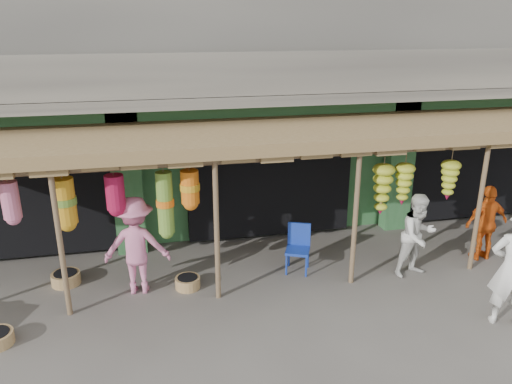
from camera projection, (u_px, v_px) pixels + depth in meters
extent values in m
plane|color=#514C47|center=(296.00, 282.00, 9.32)|extent=(80.00, 80.00, 0.00)
cube|color=gray|center=(243.00, 4.00, 12.28)|extent=(16.00, 6.00, 4.00)
cube|color=#2D6033|center=(243.00, 141.00, 13.58)|extent=(16.00, 5.70, 3.00)
cube|color=gray|center=(277.00, 97.00, 9.79)|extent=(16.00, 0.90, 0.22)
cube|color=gray|center=(282.00, 74.00, 9.25)|extent=(16.00, 0.10, 0.80)
cube|color=#2D6033|center=(271.00, 112.00, 10.27)|extent=(16.00, 0.35, 0.35)
cube|color=yellow|center=(10.00, 128.00, 9.22)|extent=(1.70, 0.06, 0.55)
cube|color=#B21414|center=(10.00, 129.00, 9.18)|extent=(1.30, 0.02, 0.30)
cube|color=black|center=(33.00, 183.00, 10.63)|extent=(3.60, 2.00, 2.50)
cube|color=black|center=(261.00, 169.00, 11.64)|extent=(3.60, 2.00, 2.50)
cube|color=black|center=(453.00, 157.00, 12.65)|extent=(3.60, 2.00, 2.50)
cube|color=#2D6033|center=(127.00, 184.00, 10.11)|extent=(0.60, 0.35, 3.00)
cube|color=#2D6033|center=(399.00, 166.00, 11.32)|extent=(0.60, 0.35, 3.00)
cylinder|color=brown|center=(60.00, 243.00, 7.90)|extent=(0.09, 0.09, 2.60)
cylinder|color=brown|center=(217.00, 230.00, 8.40)|extent=(0.09, 0.09, 2.60)
cylinder|color=brown|center=(355.00, 218.00, 8.91)|extent=(0.09, 0.09, 2.60)
cylinder|color=brown|center=(479.00, 207.00, 9.41)|extent=(0.09, 0.09, 2.60)
cylinder|color=brown|center=(290.00, 157.00, 8.26)|extent=(12.90, 0.08, 0.08)
cylinder|color=brown|center=(120.00, 169.00, 8.12)|extent=(5.50, 0.06, 0.06)
cube|color=brown|center=(286.00, 132.00, 9.27)|extent=(14.00, 2.70, 0.22)
cylinder|color=#18349C|center=(286.00, 265.00, 9.53)|extent=(0.04, 0.04, 0.42)
cylinder|color=#18349C|center=(306.00, 267.00, 9.47)|extent=(0.04, 0.04, 0.42)
cylinder|color=#18349C|center=(289.00, 256.00, 9.88)|extent=(0.04, 0.04, 0.42)
cylinder|color=#18349C|center=(308.00, 258.00, 9.82)|extent=(0.04, 0.04, 0.42)
cube|color=#18349C|center=(298.00, 251.00, 9.60)|extent=(0.58, 0.58, 0.05)
cube|color=#18349C|center=(299.00, 234.00, 9.71)|extent=(0.42, 0.21, 0.47)
cylinder|color=olive|center=(66.00, 278.00, 9.24)|extent=(0.67, 0.67, 0.22)
cylinder|color=olive|center=(188.00, 283.00, 9.11)|extent=(0.53, 0.53, 0.21)
imported|color=silver|center=(418.00, 235.00, 9.36)|extent=(0.91, 0.78, 1.63)
imported|color=#D75614|center=(486.00, 223.00, 10.01)|extent=(0.93, 0.41, 1.57)
imported|color=#D37098|center=(136.00, 245.00, 8.76)|extent=(1.23, 0.80, 1.79)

